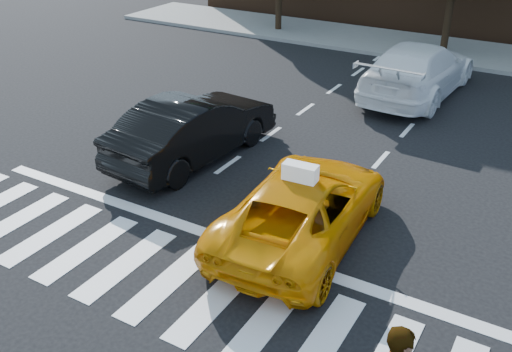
% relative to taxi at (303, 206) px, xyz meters
% --- Properties ---
extents(ground, '(120.00, 120.00, 0.00)m').
position_rel_taxi_xyz_m(ground, '(-1.40, -2.50, -0.68)').
color(ground, black).
rests_on(ground, ground).
extents(crosswalk, '(13.00, 2.40, 0.01)m').
position_rel_taxi_xyz_m(crosswalk, '(-1.40, -2.50, -0.68)').
color(crosswalk, silver).
rests_on(crosswalk, ground).
extents(stop_line, '(12.00, 0.30, 0.01)m').
position_rel_taxi_xyz_m(stop_line, '(-1.40, -0.90, -0.68)').
color(stop_line, silver).
rests_on(stop_line, ground).
extents(sidewalk_far, '(30.00, 4.00, 0.15)m').
position_rel_taxi_xyz_m(sidewalk_far, '(-1.40, 15.00, -0.61)').
color(sidewalk_far, slate).
rests_on(sidewalk_far, ground).
extents(taxi, '(2.60, 5.07, 1.37)m').
position_rel_taxi_xyz_m(taxi, '(0.00, 0.00, 0.00)').
color(taxi, orange).
rests_on(taxi, ground).
extents(black_sedan, '(2.13, 5.04, 1.62)m').
position_rel_taxi_xyz_m(black_sedan, '(-3.97, 1.86, 0.12)').
color(black_sedan, black).
rests_on(black_sedan, ground).
extents(white_suv, '(2.69, 6.01, 1.71)m').
position_rel_taxi_xyz_m(white_suv, '(-0.48, 9.32, 0.17)').
color(white_suv, white).
rests_on(white_suv, ground).
extents(taxi_sign, '(0.67, 0.32, 0.32)m').
position_rel_taxi_xyz_m(taxi_sign, '(0.00, -0.20, 0.84)').
color(taxi_sign, white).
rests_on(taxi_sign, taxi).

